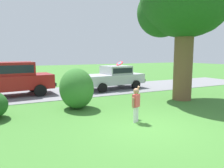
{
  "coord_description": "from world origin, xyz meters",
  "views": [
    {
      "loc": [
        -4.29,
        -5.66,
        2.39
      ],
      "look_at": [
        -0.07,
        2.71,
        1.1
      ],
      "focal_mm": 35.67,
      "sensor_mm": 36.0,
      "label": 1
    }
  ],
  "objects_px": {
    "child_thrower": "(136,102)",
    "frisbee": "(120,64)",
    "parked_sedan": "(113,76)",
    "parked_suv": "(10,77)",
    "oak_tree_large": "(183,4)"
  },
  "relations": [
    {
      "from": "child_thrower",
      "to": "frisbee",
      "type": "distance_m",
      "value": 1.72
    },
    {
      "from": "child_thrower",
      "to": "parked_sedan",
      "type": "bearing_deg",
      "value": 68.96
    },
    {
      "from": "parked_suv",
      "to": "child_thrower",
      "type": "relative_size",
      "value": 3.75
    },
    {
      "from": "parked_sedan",
      "to": "frisbee",
      "type": "xyz_separation_m",
      "value": [
        -2.7,
        -5.81,
        1.16
      ]
    },
    {
      "from": "parked_suv",
      "to": "child_thrower",
      "type": "bearing_deg",
      "value": -62.56
    },
    {
      "from": "child_thrower",
      "to": "frisbee",
      "type": "relative_size",
      "value": 4.58
    },
    {
      "from": "parked_sedan",
      "to": "frisbee",
      "type": "bearing_deg",
      "value": -114.97
    },
    {
      "from": "parked_suv",
      "to": "child_thrower",
      "type": "height_order",
      "value": "parked_suv"
    },
    {
      "from": "parked_sedan",
      "to": "parked_suv",
      "type": "bearing_deg",
      "value": 178.5
    },
    {
      "from": "oak_tree_large",
      "to": "parked_suv",
      "type": "height_order",
      "value": "oak_tree_large"
    },
    {
      "from": "oak_tree_large",
      "to": "child_thrower",
      "type": "xyz_separation_m",
      "value": [
        -4.27,
        -2.35,
        -4.13
      ]
    },
    {
      "from": "oak_tree_large",
      "to": "child_thrower",
      "type": "bearing_deg",
      "value": -151.11
    },
    {
      "from": "oak_tree_large",
      "to": "parked_suv",
      "type": "bearing_deg",
      "value": 149.14
    },
    {
      "from": "parked_suv",
      "to": "child_thrower",
      "type": "distance_m",
      "value": 8.02
    },
    {
      "from": "oak_tree_large",
      "to": "frisbee",
      "type": "xyz_separation_m",
      "value": [
        -4.3,
        -1.22,
        -2.84
      ]
    }
  ]
}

